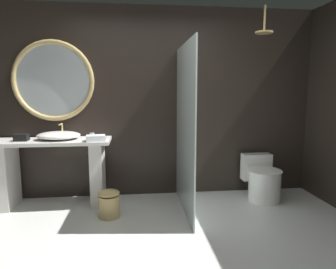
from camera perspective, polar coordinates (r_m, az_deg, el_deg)
ground_plane at (r=2.75m, az=-0.92°, el=-24.15°), size 5.76×5.76×0.00m
back_wall_panel at (r=4.22m, az=-3.47°, el=5.97°), size 4.80×0.10×2.60m
vanity_counter at (r=4.13m, az=-21.03°, el=-5.80°), size 1.46×0.53×0.86m
vessel_sink at (r=4.05m, az=-20.08°, el=-0.15°), size 0.54×0.44×0.19m
tumbler_cup at (r=3.93m, az=-14.24°, el=-0.30°), size 0.06×0.06×0.08m
tissue_box at (r=4.12m, az=-26.10°, el=-0.50°), size 0.16×0.13×0.08m
round_wall_mirror at (r=4.25m, az=-20.99°, el=9.51°), size 1.06×0.06×1.06m
shower_glass_panel at (r=3.60m, az=3.23°, el=0.93°), size 0.02×1.27×2.02m
rain_shower_head at (r=4.05m, az=17.81°, el=18.38°), size 0.22×0.22×0.33m
toilet at (r=4.33m, az=17.49°, el=-8.28°), size 0.44×0.62×0.58m
waste_bin at (r=3.67m, az=-11.12°, el=-12.72°), size 0.25×0.25×0.33m
folded_hand_towel at (r=3.78m, az=-13.56°, el=-0.68°), size 0.25×0.19×0.07m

